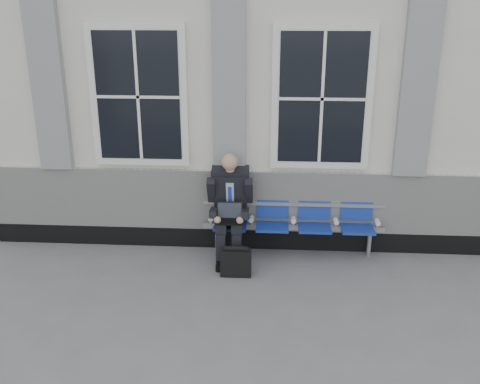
{
  "coord_description": "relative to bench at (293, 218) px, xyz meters",
  "views": [
    {
      "loc": [
        -0.28,
        -5.79,
        3.5
      ],
      "look_at": [
        -0.72,
        0.9,
        1.08
      ],
      "focal_mm": 40.0,
      "sensor_mm": 36.0,
      "label": 1
    }
  ],
  "objects": [
    {
      "name": "bench",
      "position": [
        0.0,
        0.0,
        0.0
      ],
      "size": [
        2.6,
        0.47,
        0.91
      ],
      "color": "#9EA0A3",
      "rests_on": "ground"
    },
    {
      "name": "businessman",
      "position": [
        -0.9,
        -0.14,
        0.26
      ],
      "size": [
        0.64,
        0.86,
        1.53
      ],
      "color": "black",
      "rests_on": "ground"
    },
    {
      "name": "ground",
      "position": [
        -0.02,
        -1.32,
        -0.55
      ],
      "size": [
        70.0,
        70.0,
        0.0
      ],
      "primitive_type": "plane",
      "color": "slate",
      "rests_on": "ground"
    },
    {
      "name": "station_building",
      "position": [
        -0.04,
        2.15,
        1.67
      ],
      "size": [
        14.4,
        4.4,
        4.49
      ],
      "color": "silver",
      "rests_on": "ground"
    },
    {
      "name": "briefcase",
      "position": [
        -0.77,
        -0.72,
        -0.36
      ],
      "size": [
        0.41,
        0.18,
        0.42
      ],
      "color": "black",
      "rests_on": "ground"
    }
  ]
}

